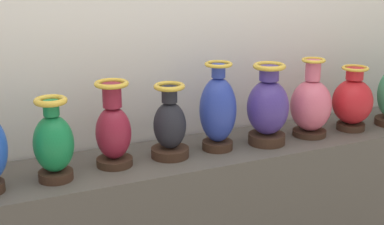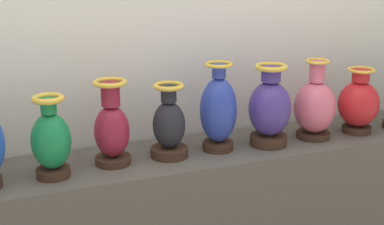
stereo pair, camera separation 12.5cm
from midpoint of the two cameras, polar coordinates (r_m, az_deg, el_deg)
The scene contains 8 objects.
back_wall at distance 2.49m, azimuth -0.68°, elevation 7.85°, with size 4.56×0.14×2.90m.
vase_emerald at distance 2.12m, azimuth -12.31°, elevation -2.78°, with size 0.15×0.15×0.31m.
vase_burgundy at distance 2.20m, azimuth -6.43°, elevation -1.62°, with size 0.14×0.14×0.34m.
vase_onyx at distance 2.27m, azimuth -0.74°, elevation -1.37°, with size 0.15×0.15×0.30m.
vase_cobalt at distance 2.35m, azimuth 4.18°, elevation 0.15°, with size 0.15×0.15×0.37m.
vase_indigo at distance 2.43m, azimuth 9.25°, elevation 0.33°, with size 0.18×0.18×0.35m.
vase_rose at distance 2.57m, azimuth 13.57°, elevation 0.56°, with size 0.18×0.18×0.35m.
vase_crimson at distance 2.70m, azimuth 17.62°, elevation 0.85°, with size 0.18×0.18×0.30m.
Camera 2 is at (-0.83, -2.06, 1.84)m, focal length 53.25 mm.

